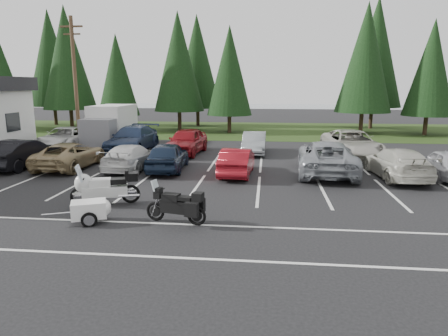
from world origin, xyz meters
The scene contains 32 objects.
ground centered at (0.00, 0.00, 0.00)m, with size 120.00×120.00×0.00m, color black.
grass_strip centered at (0.00, 24.00, 0.01)m, with size 80.00×16.00×0.01m, color #1E3310.
lake_water centered at (4.00, 55.00, 0.00)m, with size 70.00×50.00×0.02m, color gray.
utility_pole centered at (-10.00, 12.00, 4.70)m, with size 1.60×0.26×9.00m.
box_truck centered at (-8.00, 12.50, 1.45)m, with size 2.40×5.60×2.90m, color silver, non-canonical shape.
stall_markings centered at (0.00, 2.00, 0.00)m, with size 32.00×16.00×0.01m, color silver.
conifer_1 centered at (-22.00, 21.20, 5.39)m, with size 3.96×3.96×9.22m.
conifer_2 centered at (-16.00, 22.80, 6.95)m, with size 5.10×5.10×11.89m.
conifer_3 centered at (-10.50, 21.40, 5.27)m, with size 3.87×3.87×9.02m.
conifer_4 centered at (-5.00, 22.90, 6.53)m, with size 4.80×4.80×11.17m.
conifer_5 centered at (0.00, 21.60, 5.63)m, with size 4.14×4.14×9.63m.
conifer_6 centered at (12.00, 22.10, 6.71)m, with size 4.93×4.93×11.48m.
conifer_7 centered at (17.50, 21.80, 5.81)m, with size 4.27×4.27×9.94m.
conifer_back_a centered at (-20.00, 27.00, 7.19)m, with size 5.28×5.28×12.30m.
conifer_back_b centered at (-4.00, 27.50, 6.77)m, with size 4.97×4.97×11.58m.
conifer_back_c centered at (14.00, 26.80, 7.49)m, with size 5.50×5.50×12.81m.
car_near_1 centered at (-9.54, 4.47, 0.77)m, with size 1.62×4.65×1.53m, color black.
car_near_2 centered at (-6.97, 4.62, 0.69)m, with size 2.28×4.95×1.38m, color #937E55.
car_near_3 centered at (-3.59, 4.57, 0.67)m, with size 1.87×4.60×1.33m, color silver.
car_near_4 centered at (-1.60, 4.55, 0.75)m, with size 1.76×4.38×1.49m, color #152136.
car_near_5 centered at (2.06, 3.90, 0.67)m, with size 1.43×4.09×1.35m, color maroon.
car_near_6 centered at (6.51, 4.64, 0.83)m, with size 2.74×5.94×1.65m, color gray.
car_near_7 centered at (9.72, 4.04, 0.72)m, with size 2.02×4.96×1.44m, color beige.
car_near_8 centered at (12.02, 4.24, 0.70)m, with size 1.65×4.10×1.40m, color #ACACB1.
car_far_0 centered at (-10.30, 10.49, 0.77)m, with size 2.54×5.51×1.53m, color silver.
car_far_1 centered at (-5.45, 10.30, 0.83)m, with size 2.33×5.74×1.67m, color #1D2B48.
car_far_2 centered at (-1.65, 9.66, 0.82)m, with size 1.94×4.83×1.65m, color maroon.
car_far_3 centered at (2.70, 10.32, 0.69)m, with size 1.45×4.16×1.37m, color gray.
car_far_4 centered at (8.67, 9.51, 0.83)m, with size 2.74×5.94×1.65m, color #AFACA1.
touring_motorcycle centered at (-2.42, -1.66, 0.77)m, with size 2.79×0.86×1.54m, color silver, non-canonical shape.
cargo_trailer centered at (-2.16, -3.63, 0.36)m, with size 1.56×0.88×0.72m, color white, non-canonical shape.
adventure_motorcycle centered at (0.64, -3.39, 0.70)m, with size 2.31×0.80×1.40m, color black, non-canonical shape.
Camera 1 is at (3.51, -15.41, 4.38)m, focal length 32.00 mm.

